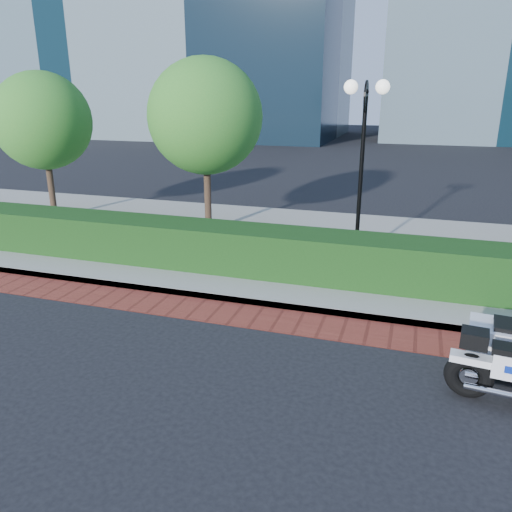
% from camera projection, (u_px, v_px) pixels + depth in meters
% --- Properties ---
extents(ground, '(120.00, 120.00, 0.00)m').
position_uv_depth(ground, '(252.00, 359.00, 8.05)').
color(ground, black).
rests_on(ground, ground).
extents(brick_strip, '(60.00, 1.00, 0.01)m').
position_uv_depth(brick_strip, '(277.00, 320.00, 9.40)').
color(brick_strip, maroon).
rests_on(brick_strip, ground).
extents(sidewalk, '(60.00, 8.00, 0.15)m').
position_uv_depth(sidewalk, '(321.00, 248.00, 13.45)').
color(sidewalk, gray).
rests_on(sidewalk, ground).
extents(hedge_main, '(18.00, 1.20, 1.00)m').
position_uv_depth(hedge_main, '(303.00, 255.00, 11.10)').
color(hedge_main, black).
rests_on(hedge_main, sidewalk).
extents(lamppost, '(1.02, 0.70, 4.21)m').
position_uv_depth(lamppost, '(363.00, 143.00, 11.53)').
color(lamppost, black).
rests_on(lamppost, sidewalk).
extents(tree_a, '(3.00, 3.00, 4.58)m').
position_uv_depth(tree_a, '(43.00, 121.00, 15.52)').
color(tree_a, '#332319').
rests_on(tree_a, sidewalk).
extents(tree_b, '(3.20, 3.20, 4.89)m').
position_uv_depth(tree_b, '(205.00, 117.00, 13.86)').
color(tree_b, '#332319').
rests_on(tree_b, sidewalk).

